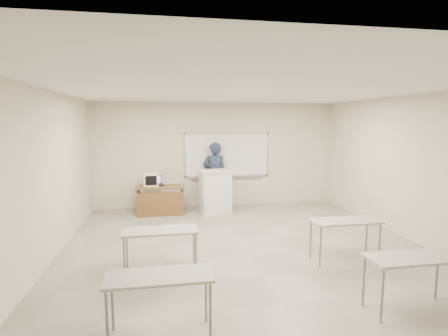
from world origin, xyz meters
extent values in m
cube|color=gray|center=(0.00, 0.00, -0.01)|extent=(7.00, 8.00, 0.01)
cube|color=white|center=(0.30, 3.97, 1.50)|extent=(2.40, 0.03, 1.20)
cube|color=#B7BABC|center=(0.30, 3.97, 2.12)|extent=(2.48, 0.04, 0.04)
cube|color=#B7BABC|center=(0.30, 3.97, 0.88)|extent=(2.48, 0.04, 0.04)
cube|color=#B7BABC|center=(-0.92, 3.97, 1.50)|extent=(0.04, 0.04, 1.28)
cube|color=#B7BABC|center=(1.52, 3.97, 1.50)|extent=(0.04, 0.04, 1.28)
cube|color=#B7BABC|center=(0.30, 3.92, 0.84)|extent=(2.16, 0.07, 0.02)
cube|color=#A6A5A1|center=(-1.60, -0.50, 0.71)|extent=(1.20, 0.50, 0.03)
cylinder|color=slate|center=(-2.15, -0.70, 0.35)|extent=(0.03, 0.03, 0.70)
cylinder|color=slate|center=(-1.05, -0.70, 0.35)|extent=(0.03, 0.03, 0.70)
cylinder|color=slate|center=(-2.15, -0.30, 0.35)|extent=(0.03, 0.03, 0.70)
cylinder|color=slate|center=(-1.05, -0.30, 0.35)|extent=(0.03, 0.03, 0.70)
cube|color=#A6A5A1|center=(1.60, -0.50, 0.71)|extent=(1.20, 0.50, 0.03)
cylinder|color=slate|center=(1.05, -0.70, 0.35)|extent=(0.03, 0.03, 0.70)
cylinder|color=slate|center=(2.15, -0.70, 0.35)|extent=(0.03, 0.03, 0.70)
cylinder|color=slate|center=(1.05, -0.30, 0.35)|extent=(0.03, 0.03, 0.70)
cylinder|color=slate|center=(2.15, -0.30, 0.35)|extent=(0.03, 0.03, 0.70)
cube|color=#A6A5A1|center=(-1.60, -2.20, 0.71)|extent=(1.20, 0.50, 0.03)
cylinder|color=slate|center=(-2.15, -2.40, 0.35)|extent=(0.03, 0.03, 0.70)
cylinder|color=slate|center=(-1.05, -2.40, 0.35)|extent=(0.03, 0.03, 0.70)
cylinder|color=slate|center=(-2.15, -2.00, 0.35)|extent=(0.03, 0.03, 0.70)
cylinder|color=slate|center=(-1.05, -2.00, 0.35)|extent=(0.03, 0.03, 0.70)
cube|color=#A6A5A1|center=(1.60, -2.20, 0.71)|extent=(1.20, 0.50, 0.03)
cylinder|color=slate|center=(1.05, -2.40, 0.35)|extent=(0.03, 0.03, 0.70)
cylinder|color=slate|center=(1.05, -2.00, 0.35)|extent=(0.03, 0.03, 0.70)
cylinder|color=slate|center=(2.15, -2.00, 0.35)|extent=(0.03, 0.03, 0.70)
cube|color=brown|center=(-1.62, 3.30, 0.73)|extent=(1.27, 0.63, 0.04)
cube|color=brown|center=(-1.62, 3.00, 0.32)|extent=(1.20, 0.03, 0.63)
cylinder|color=#3C2B16|center=(-2.20, 3.04, 0.36)|extent=(0.06, 0.06, 0.71)
cylinder|color=#3C2B16|center=(-1.05, 3.04, 0.36)|extent=(0.06, 0.06, 0.71)
cylinder|color=#3C2B16|center=(-2.20, 3.56, 0.36)|extent=(0.06, 0.06, 0.71)
cylinder|color=#3C2B16|center=(-1.05, 3.56, 0.36)|extent=(0.06, 0.06, 0.71)
cube|color=white|center=(-0.16, 3.20, 0.56)|extent=(0.78, 0.56, 1.11)
cube|color=white|center=(-0.16, 3.20, 1.14)|extent=(0.82, 0.60, 0.04)
cube|color=beige|center=(-1.87, 3.45, 0.92)|extent=(0.36, 0.38, 0.35)
cube|color=beige|center=(-1.87, 3.24, 0.92)|extent=(0.38, 0.04, 0.36)
cube|color=black|center=(-1.87, 3.22, 0.92)|extent=(0.29, 0.01, 0.25)
cube|color=black|center=(-1.72, 3.40, 0.76)|extent=(0.34, 0.25, 0.02)
cube|color=black|center=(-1.72, 3.39, 0.77)|extent=(0.28, 0.14, 0.01)
cube|color=black|center=(-1.72, 3.56, 0.89)|extent=(0.34, 0.07, 0.23)
cube|color=#8894E3|center=(-1.72, 3.55, 0.89)|extent=(0.29, 0.05, 0.18)
ellipsoid|color=#9CA0A4|center=(-1.07, 3.10, 0.77)|extent=(0.11, 0.08, 0.04)
cube|color=beige|center=(-0.31, 3.08, 1.17)|extent=(0.46, 0.18, 0.03)
imported|color=black|center=(-0.08, 3.83, 0.94)|extent=(0.71, 0.49, 1.87)
camera|label=1|loc=(-1.52, -6.00, 2.43)|focal=28.00mm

